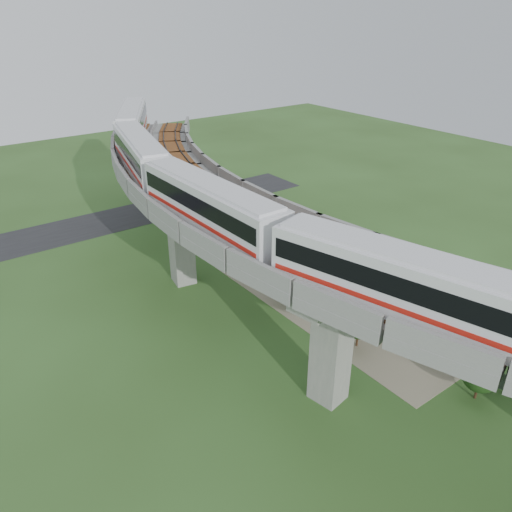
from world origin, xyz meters
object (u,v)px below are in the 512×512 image
Objects in this scene: metro_train at (197,174)px; car_white at (425,338)px; car_dark at (328,256)px; car_red at (420,300)px.

metro_train is 15.42× the size of car_white.
car_dark is (4.16, 15.72, -0.11)m from car_white.
metro_train is at bearing -147.22° from car_red.
car_dark reaches higher than car_red.
car_red is at bearing -39.71° from metro_train.
car_dark is (-0.46, 11.68, 0.01)m from car_red.
car_dark is at bearing -4.48° from metro_train.
metro_train is at bearing 60.36° from car_dark.
metro_train is 19.08m from car_dark.
car_red is 11.69m from car_dark.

